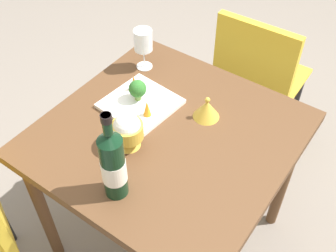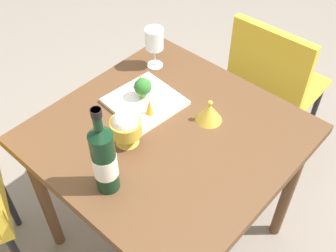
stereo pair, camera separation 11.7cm
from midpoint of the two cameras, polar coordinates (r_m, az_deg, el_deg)
ground_plane at (r=2.08m, az=1.66°, el=-14.94°), size 8.00×8.00×0.00m
dining_table at (r=1.55m, az=2.16°, el=-3.17°), size 0.86×0.86×0.74m
chair_near_window at (r=2.10m, az=15.74°, el=6.01°), size 0.41×0.41×0.85m
wine_bottle at (r=1.24m, az=-6.16°, el=-4.69°), size 0.08×0.08×0.34m
wine_glass at (r=1.70m, az=0.08°, el=11.77°), size 0.08×0.08×0.18m
rice_bowl at (r=1.40m, az=-3.48°, el=-0.23°), size 0.11×0.11×0.14m
rice_bowl_lid at (r=1.52m, az=7.94°, el=1.83°), size 0.10×0.10×0.09m
serving_plate at (r=1.59m, az=-1.11°, el=3.32°), size 0.27×0.27×0.02m
broccoli_floret at (r=1.57m, az=-1.38°, el=5.34°), size 0.07×0.07×0.09m
carrot_garnish_left at (r=1.51m, az=-0.36°, el=2.60°), size 0.03×0.03×0.07m
carrot_garnish_right at (r=1.62m, az=-1.74°, el=6.22°), size 0.03×0.03×0.07m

